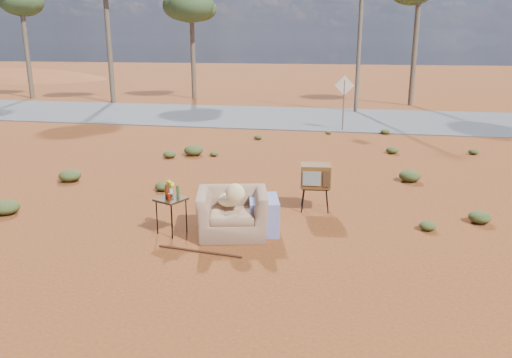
# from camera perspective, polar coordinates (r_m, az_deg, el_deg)

# --- Properties ---
(ground) EXTENTS (140.00, 140.00, 0.00)m
(ground) POSITION_cam_1_polar(r_m,az_deg,el_deg) (9.19, -1.85, -6.98)
(ground) COLOR brown
(ground) RESTS_ON ground
(highway) EXTENTS (140.00, 7.00, 0.04)m
(highway) POSITION_cam_1_polar(r_m,az_deg,el_deg) (23.60, 6.39, 6.95)
(highway) COLOR #565659
(highway) RESTS_ON ground
(dirt_mound) EXTENTS (26.00, 18.00, 2.00)m
(dirt_mound) POSITION_cam_1_polar(r_m,az_deg,el_deg) (53.09, -26.30, 10.20)
(dirt_mound) COLOR brown
(dirt_mound) RESTS_ON ground
(armchair) EXTENTS (1.64, 1.29, 1.13)m
(armchair) POSITION_cam_1_polar(r_m,az_deg,el_deg) (9.31, -2.04, -3.21)
(armchair) COLOR #8B674C
(armchair) RESTS_ON ground
(tv_unit) EXTENTS (0.67, 0.56, 1.00)m
(tv_unit) POSITION_cam_1_polar(r_m,az_deg,el_deg) (10.62, 6.83, 0.31)
(tv_unit) COLOR black
(tv_unit) RESTS_ON ground
(side_table) EXTENTS (0.64, 0.64, 0.98)m
(side_table) POSITION_cam_1_polar(r_m,az_deg,el_deg) (9.43, -9.73, -1.97)
(side_table) COLOR #322312
(side_table) RESTS_ON ground
(rusty_bar) EXTENTS (1.54, 0.23, 0.04)m
(rusty_bar) POSITION_cam_1_polar(r_m,az_deg,el_deg) (8.72, -6.46, -8.21)
(rusty_bar) COLOR #472313
(rusty_bar) RESTS_ON ground
(road_sign) EXTENTS (0.78, 0.06, 2.19)m
(road_sign) POSITION_cam_1_polar(r_m,az_deg,el_deg) (20.37, 10.04, 9.65)
(road_sign) COLOR brown
(road_sign) RESTS_ON ground
(eucalyptus_near_left) EXTENTS (3.20, 3.20, 6.60)m
(eucalyptus_near_left) POSITION_cam_1_polar(r_m,az_deg,el_deg) (31.91, -7.40, 18.92)
(eucalyptus_near_left) COLOR brown
(eucalyptus_near_left) RESTS_ON ground
(utility_pole_center) EXTENTS (1.40, 0.20, 8.00)m
(utility_pole_center) POSITION_cam_1_polar(r_m,az_deg,el_deg) (25.77, 11.81, 16.66)
(utility_pole_center) COLOR brown
(utility_pole_center) RESTS_ON ground
(scrub_patch) EXTENTS (17.49, 8.07, 0.33)m
(scrub_patch) POSITION_cam_1_polar(r_m,az_deg,el_deg) (13.40, -1.07, 0.95)
(scrub_patch) COLOR #3E4D21
(scrub_patch) RESTS_ON ground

